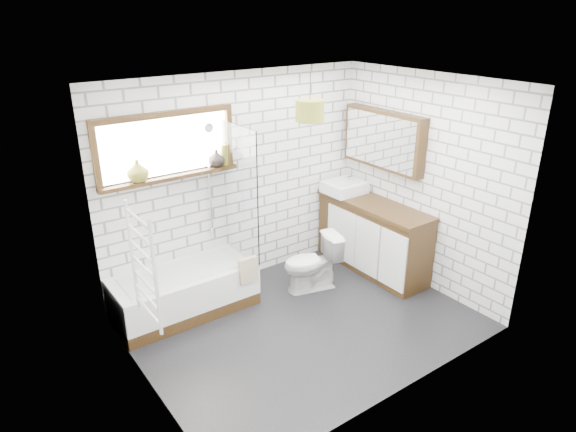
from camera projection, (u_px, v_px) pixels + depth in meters
floor at (305, 324)px, 5.48m from camera, size 3.40×2.60×0.01m
ceiling at (309, 84)px, 4.52m from camera, size 3.40×2.60×0.01m
wall_back at (239, 181)px, 5.98m from camera, size 3.40×0.01×2.50m
wall_front at (409, 267)px, 4.02m from camera, size 3.40×0.01×2.50m
wall_left at (137, 263)px, 4.08m from camera, size 0.01×2.60×2.50m
wall_right at (424, 183)px, 5.92m from camera, size 0.01×2.60×2.50m
window at (167, 147)px, 5.27m from camera, size 1.52×0.16×0.68m
towel_radiator at (143, 267)px, 4.12m from camera, size 0.06×0.52×1.00m
mirror_cabinet at (383, 140)px, 6.17m from camera, size 0.16×1.20×0.70m
shower_riser at (209, 180)px, 5.69m from camera, size 0.02×0.02×1.30m
bathtub at (185, 292)px, 5.60m from camera, size 1.53×0.67×0.49m
shower_screen at (240, 193)px, 5.62m from camera, size 0.02×0.72×1.50m
towel_green at (248, 270)px, 5.59m from camera, size 0.20×0.06×0.28m
towel_beige at (248, 270)px, 5.59m from camera, size 0.22×0.06×0.29m
vanity at (373, 236)px, 6.45m from camera, size 0.51×1.59×0.91m
basin at (344, 187)px, 6.60m from camera, size 0.49×0.43×0.14m
tap at (354, 181)px, 6.66m from camera, size 0.03×0.03×0.14m
toilet at (312, 263)px, 6.03m from camera, size 0.54×0.74×0.68m
vase_olive at (138, 173)px, 5.14m from camera, size 0.28×0.28×0.23m
vase_dark at (217, 160)px, 5.63m from camera, size 0.20×0.20×0.19m
bottle at (225, 157)px, 5.68m from camera, size 0.08×0.08×0.22m
pendant at (310, 111)px, 5.50m from camera, size 0.31×0.31×0.23m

